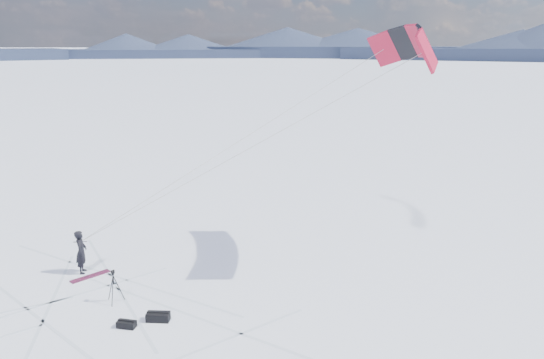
{
  "coord_description": "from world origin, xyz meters",
  "views": [
    {
      "loc": [
        6.3,
        -16.99,
        9.48
      ],
      "look_at": [
        7.04,
        4.67,
        3.83
      ],
      "focal_mm": 35.0,
      "sensor_mm": 36.0,
      "label": 1
    }
  ],
  "objects_px": {
    "tripod": "(114,282)",
    "gear_bag_a": "(158,317)",
    "gear_bag_b": "(126,324)",
    "snowboard": "(90,276)",
    "snowkiter": "(83,272)"
  },
  "relations": [
    {
      "from": "tripod",
      "to": "gear_bag_b",
      "type": "distance_m",
      "value": 2.17
    },
    {
      "from": "gear_bag_a",
      "to": "gear_bag_b",
      "type": "height_order",
      "value": "gear_bag_a"
    },
    {
      "from": "snowboard",
      "to": "gear_bag_a",
      "type": "bearing_deg",
      "value": -89.94
    },
    {
      "from": "snowboard",
      "to": "tripod",
      "type": "height_order",
      "value": "tripod"
    },
    {
      "from": "snowkiter",
      "to": "snowboard",
      "type": "relative_size",
      "value": 1.11
    },
    {
      "from": "tripod",
      "to": "gear_bag_a",
      "type": "bearing_deg",
      "value": -63.09
    },
    {
      "from": "snowboard",
      "to": "gear_bag_a",
      "type": "relative_size",
      "value": 2.0
    },
    {
      "from": "gear_bag_b",
      "to": "gear_bag_a",
      "type": "bearing_deg",
      "value": 36.98
    },
    {
      "from": "tripod",
      "to": "gear_bag_b",
      "type": "height_order",
      "value": "tripod"
    },
    {
      "from": "tripod",
      "to": "gear_bag_a",
      "type": "distance_m",
      "value": 2.46
    },
    {
      "from": "snowboard",
      "to": "tripod",
      "type": "distance_m",
      "value": 2.87
    },
    {
      "from": "snowkiter",
      "to": "gear_bag_a",
      "type": "distance_m",
      "value": 5.7
    },
    {
      "from": "gear_bag_a",
      "to": "tripod",
      "type": "bearing_deg",
      "value": 147.33
    },
    {
      "from": "tripod",
      "to": "gear_bag_a",
      "type": "relative_size",
      "value": 1.53
    },
    {
      "from": "snowkiter",
      "to": "gear_bag_b",
      "type": "relative_size",
      "value": 2.68
    }
  ]
}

